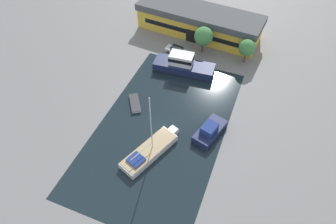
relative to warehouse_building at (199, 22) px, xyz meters
The scene contains 10 objects.
ground_plane 29.37m from the warehouse_building, 84.15° to the right, with size 440.00×440.00×0.00m, color slate.
water_canal 29.37m from the warehouse_building, 84.15° to the right, with size 20.29×35.83×0.01m, color black.
warehouse_building is the anchor object (origin of this frame).
quay_tree_near_building 7.39m from the warehouse_building, 65.34° to the right, with size 3.87×3.87×5.83m.
quay_tree_by_water 13.87m from the warehouse_building, 29.19° to the right, with size 3.34×3.34×5.19m.
parked_car 9.57m from the warehouse_building, 102.12° to the right, with size 4.79×2.45×1.61m.
sailboat_moored 34.80m from the warehouse_building, 84.71° to the right, with size 6.44×11.11×11.76m.
motor_cruiser 14.13m from the warehouse_building, 84.54° to the right, with size 12.34×4.87×3.89m.
small_dinghy 26.34m from the warehouse_building, 97.79° to the right, with size 3.82×4.62×0.53m.
cabin_boat 29.66m from the warehouse_building, 68.72° to the right, with size 4.59×7.03×2.31m.
Camera 1 is at (12.57, -29.21, 38.93)m, focal length 32.00 mm.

